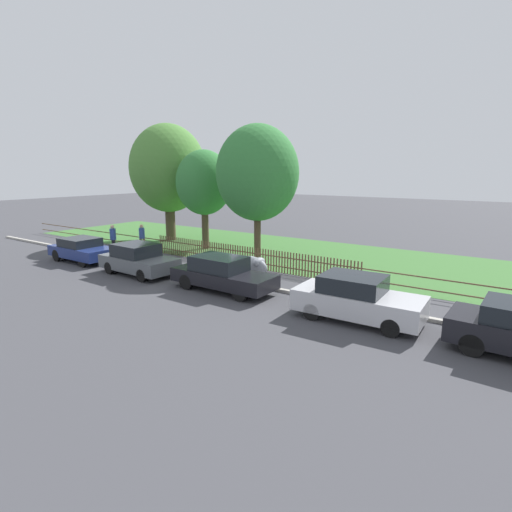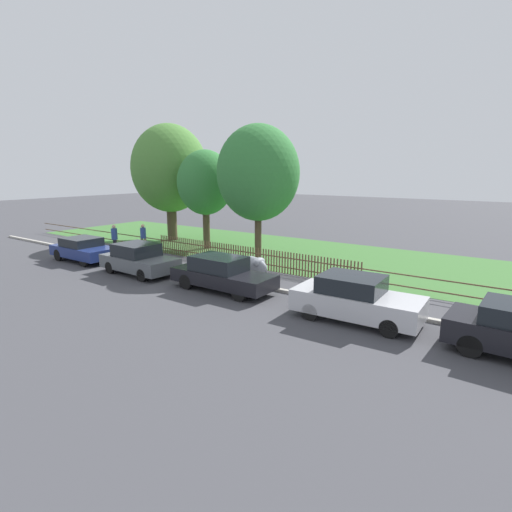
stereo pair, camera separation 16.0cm
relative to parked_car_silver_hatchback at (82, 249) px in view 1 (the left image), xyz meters
The scene contains 14 objects.
ground_plane 7.98m from the parked_car_silver_hatchback, ahead, with size 120.00×120.00×0.00m, color #424247.
kerb_stone 8.00m from the parked_car_silver_hatchback, ahead, with size 39.04×0.20×0.12m, color #B2ADA3.
grass_strip 11.61m from the parked_car_silver_hatchback, 47.30° to the left, with size 39.04×9.18×0.01m, color #3D7033.
park_fence 8.79m from the parked_car_silver_hatchback, 26.61° to the left, with size 39.04×0.05×1.06m.
parked_car_silver_hatchback is the anchor object (origin of this frame).
parked_car_black_saloon 4.66m from the parked_car_silver_hatchback, ahead, with size 3.93×1.88×1.43m.
parked_car_navy_estate 9.56m from the parked_car_silver_hatchback, ahead, with size 4.42×1.63×1.39m.
parked_car_red_compact 15.24m from the parked_car_silver_hatchback, ahead, with size 4.12×1.86×1.48m.
covered_motorcycle 9.92m from the parked_car_silver_hatchback, 12.10° to the left, with size 1.82×0.76×1.08m.
tree_nearest_kerb 8.65m from the parked_car_silver_hatchback, 98.50° to the left, with size 5.13×5.13×7.87m.
tree_behind_motorcycle 7.90m from the parked_car_silver_hatchback, 65.17° to the left, with size 3.40×3.40×6.02m.
tree_mid_park 10.20m from the parked_car_silver_hatchback, 34.80° to the left, with size 4.28×4.28×7.11m.
pedestrian_near_fence 3.66m from the parked_car_silver_hatchback, 82.29° to the left, with size 0.41×0.41×1.64m.
pedestrian_by_lamp 2.27m from the parked_car_silver_hatchback, 99.29° to the left, with size 0.45×0.45×1.70m.
Camera 1 is at (11.72, -13.13, 4.77)m, focal length 28.00 mm.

